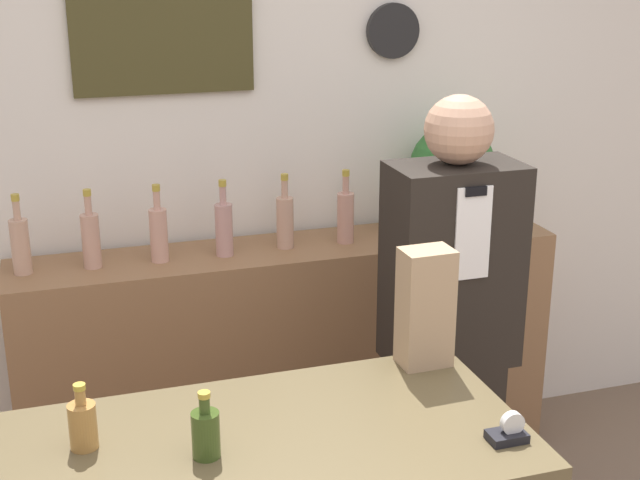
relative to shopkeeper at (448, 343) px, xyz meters
name	(u,v)px	position (x,y,z in m)	size (l,w,h in m)	color
back_wall	(250,138)	(-0.44, 0.91, 0.54)	(5.20, 0.09, 2.70)	silver
back_shelf	(291,362)	(-0.35, 0.67, -0.33)	(2.10, 0.37, 0.98)	#8E6642
shopkeeper	(448,343)	(0.00, 0.00, 0.00)	(0.42, 0.26, 1.64)	black
potted_plant	(452,171)	(0.32, 0.69, 0.40)	(0.34, 0.34, 0.43)	#9E998E
paper_bag	(425,307)	(-0.27, -0.39, 0.32)	(0.14, 0.10, 0.33)	tan
tape_dispenser	(509,432)	(-0.24, -0.82, 0.17)	(0.09, 0.06, 0.07)	black
counter_bottle_1	(83,424)	(-1.19, -0.55, 0.21)	(0.06, 0.06, 0.16)	#A47439
counter_bottle_2	(206,432)	(-0.93, -0.67, 0.21)	(0.06, 0.06, 0.16)	#374B1C
shelf_bottle_0	(20,244)	(-1.32, 0.68, 0.27)	(0.07, 0.07, 0.29)	tan
shelf_bottle_1	(91,238)	(-1.09, 0.67, 0.27)	(0.07, 0.07, 0.29)	tan
shelf_bottle_2	(159,233)	(-0.85, 0.66, 0.27)	(0.07, 0.07, 0.29)	tan
shelf_bottle_3	(224,227)	(-0.61, 0.65, 0.27)	(0.07, 0.07, 0.29)	tan
shelf_bottle_4	(285,220)	(-0.37, 0.67, 0.27)	(0.07, 0.07, 0.29)	tan
shelf_bottle_5	(345,215)	(-0.13, 0.66, 0.27)	(0.07, 0.07, 0.29)	tan
shelf_bottle_6	(403,210)	(0.10, 0.65, 0.27)	(0.07, 0.07, 0.29)	tan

